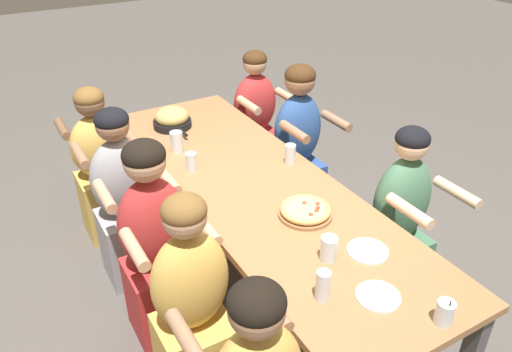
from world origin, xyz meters
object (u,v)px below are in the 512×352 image
drinking_glass_e (191,163)px  diner_far_left (255,126)px  empty_plate_b (368,251)px  cocktail_glass_blue (444,314)px  skillet_bowl (172,119)px  drinking_glass_c (329,249)px  pizza_board_main (305,211)px  diner_near_midleft (125,205)px  diner_near_left (102,170)px  drinking_glass_a (323,288)px  drinking_glass_d (177,142)px  diner_near_midright (193,312)px  diner_far_midright (397,229)px  diner_far_midleft (297,151)px  drinking_glass_b (290,155)px  empty_plate_a (378,296)px  diner_near_center (156,250)px

drinking_glass_e → diner_far_left: (-0.79, 0.89, -0.28)m
empty_plate_b → cocktail_glass_blue: size_ratio=1.49×
skillet_bowl → drinking_glass_c: (1.69, 0.08, -0.01)m
pizza_board_main → diner_near_midleft: size_ratio=0.24×
cocktail_glass_blue → diner_near_left: diner_near_left is taller
cocktail_glass_blue → drinking_glass_a: drinking_glass_a is taller
drinking_glass_d → diner_near_midright: (1.11, -0.40, -0.29)m
diner_near_left → diner_near_midleft: 0.55m
drinking_glass_e → diner_far_midright: diner_far_midright is taller
drinking_glass_e → empty_plate_b: bearing=19.5°
diner_far_left → diner_far_midleft: bearing=90.0°
diner_far_left → diner_near_left: bearing=3.0°
drinking_glass_d → diner_far_midleft: diner_far_midleft is taller
empty_plate_b → drinking_glass_e: size_ratio=1.76×
drinking_glass_c → diner_near_left: (-1.78, -0.59, -0.30)m
pizza_board_main → diner_near_midright: (0.12, -0.70, -0.25)m
drinking_glass_c → drinking_glass_a: bearing=-42.7°
drinking_glass_b → drinking_glass_d: size_ratio=0.90×
diner_far_midright → pizza_board_main: bearing=-11.2°
empty_plate_b → drinking_glass_c: size_ratio=1.63×
pizza_board_main → empty_plate_a: size_ratio=1.51×
diner_far_midleft → drinking_glass_e: bearing=11.6°
drinking_glass_b → diner_near_midright: 1.16m
diner_near_left → pizza_board_main: bearing=-64.2°
empty_plate_b → diner_near_center: size_ratio=0.16×
cocktail_glass_blue → diner_far_midright: (-0.75, 0.53, -0.28)m
empty_plate_a → diner_near_center: diner_near_center is taller
skillet_bowl → diner_far_left: size_ratio=0.34×
diner_far_left → diner_near_left: (0.07, -1.28, -0.01)m
skillet_bowl → diner_near_center: (1.00, -0.51, -0.25)m
diner_near_midleft → diner_near_midright: bearing=-90.0°
drinking_glass_a → diner_far_midright: 1.00m
empty_plate_b → diner_far_midleft: diner_far_midleft is taller
skillet_bowl → drinking_glass_d: 0.38m
diner_near_midleft → skillet_bowl: bearing=41.3°
pizza_board_main → diner_far_midright: size_ratio=0.24×
cocktail_glass_blue → diner_near_midleft: (-1.77, -0.75, -0.27)m
cocktail_glass_blue → diner_far_midleft: 1.87m
drinking_glass_d → diner_near_midleft: size_ratio=0.12×
cocktail_glass_blue → skillet_bowl: bearing=-174.0°
skillet_bowl → empty_plate_b: bearing=8.7°
empty_plate_b → drinking_glass_c: drinking_glass_c is taller
pizza_board_main → skillet_bowl: 1.37m
drinking_glass_b → empty_plate_b: bearing=-10.0°
skillet_bowl → diner_far_midright: 1.68m
empty_plate_b → drinking_glass_e: 1.19m
skillet_bowl → diner_far_midleft: bearing=59.9°
empty_plate_b → drinking_glass_e: drinking_glass_e is taller
drinking_glass_a → diner_far_midleft: size_ratio=0.12×
empty_plate_a → diner_near_midright: diner_near_midright is taller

